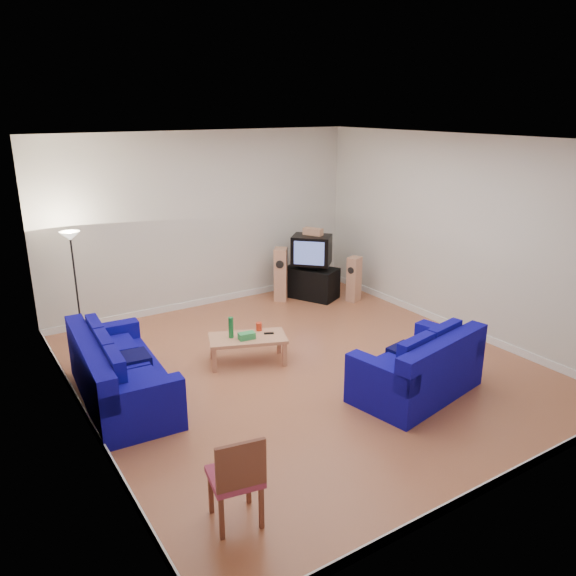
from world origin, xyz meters
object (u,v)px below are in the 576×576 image
sofa_three_seat (117,377)px  sofa_loveseat (420,371)px  television (312,250)px  tv_stand (312,283)px  coffee_table (248,340)px

sofa_three_seat → sofa_loveseat: size_ratio=1.21×
television → tv_stand: bearing=91.3°
coffee_table → tv_stand: size_ratio=1.26×
sofa_three_seat → tv_stand: bearing=118.2°
tv_stand → television: bearing=-70.7°
tv_stand → television: 0.68m
coffee_table → tv_stand: bearing=37.8°
sofa_three_seat → coffee_table: 1.94m
sofa_three_seat → sofa_loveseat: 3.88m
sofa_three_seat → coffee_table: (1.93, 0.09, 0.03)m
tv_stand → television: (-0.04, -0.04, 0.67)m
television → coffee_table: bearing=-97.1°
sofa_three_seat → television: size_ratio=2.58×
sofa_loveseat → tv_stand: 4.10m
sofa_three_seat → sofa_loveseat: sofa_loveseat is taller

